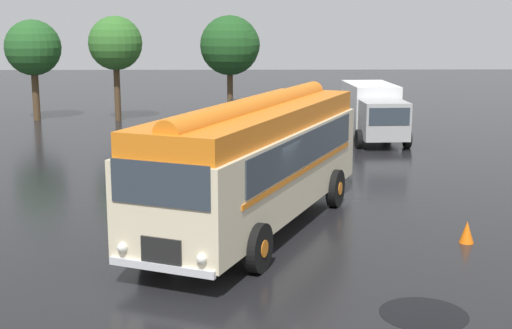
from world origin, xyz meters
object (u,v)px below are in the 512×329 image
object	(u,v)px
car_near_left	(246,119)
car_mid_left	(308,123)
vintage_bus	(257,158)
traffic_cone	(467,232)
box_van	(373,110)

from	to	relation	value
car_near_left	car_mid_left	xyz separation A→B (m)	(2.81, -1.09, 0.00)
car_mid_left	vintage_bus	bearing A→B (deg)	-100.78
vintage_bus	car_near_left	xyz separation A→B (m)	(-0.23, 14.62, -1.05)
traffic_cone	car_mid_left	bearing A→B (deg)	99.79
car_mid_left	box_van	size ratio (longest dim) A/B	0.74
vintage_bus	car_near_left	world-z (taller)	vintage_bus
box_van	traffic_cone	size ratio (longest dim) A/B	10.62
vintage_bus	car_near_left	size ratio (longest dim) A/B	2.40
vintage_bus	traffic_cone	bearing A→B (deg)	-14.95
car_near_left	traffic_cone	size ratio (longest dim) A/B	7.76
car_near_left	box_van	bearing A→B (deg)	-7.41
vintage_bus	box_van	xyz separation A→B (m)	(5.53, 13.87, -0.53)
vintage_bus	box_van	distance (m)	14.94
vintage_bus	box_van	size ratio (longest dim) A/B	1.75
vintage_bus	traffic_cone	world-z (taller)	vintage_bus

